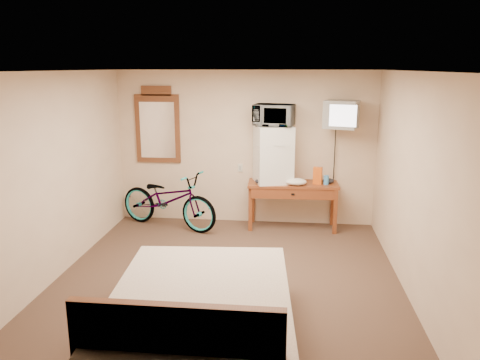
{
  "coord_description": "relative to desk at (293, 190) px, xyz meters",
  "views": [
    {
      "loc": [
        0.71,
        -5.22,
        2.55
      ],
      "look_at": [
        0.08,
        0.74,
        1.09
      ],
      "focal_mm": 35.0,
      "sensor_mm": 36.0,
      "label": 1
    }
  ],
  "objects": [
    {
      "name": "room",
      "position": [
        -0.79,
        -2.0,
        0.61
      ],
      "size": [
        4.6,
        4.64,
        2.5
      ],
      "color": "#4C3626",
      "rests_on": "ground"
    },
    {
      "name": "desk",
      "position": [
        0.0,
        0.0,
        0.0
      ],
      "size": [
        1.43,
        0.58,
        0.75
      ],
      "color": "brown",
      "rests_on": "floor"
    },
    {
      "name": "mini_fridge",
      "position": [
        -0.32,
        0.06,
        0.56
      ],
      "size": [
        0.68,
        0.66,
        0.9
      ],
      "color": "white",
      "rests_on": "desk"
    },
    {
      "name": "microwave",
      "position": [
        -0.32,
        0.06,
        1.18
      ],
      "size": [
        0.67,
        0.52,
        0.33
      ],
      "primitive_type": "imported",
      "rotation": [
        0.0,
        0.0,
        -0.19
      ],
      "color": "white",
      "rests_on": "mini_fridge"
    },
    {
      "name": "snack_bag",
      "position": [
        0.38,
        -0.0,
        0.25
      ],
      "size": [
        0.15,
        0.11,
        0.27
      ],
      "primitive_type": "cube",
      "rotation": [
        0.0,
        0.0,
        -0.24
      ],
      "color": "#D75513",
      "rests_on": "desk"
    },
    {
      "name": "blue_cup",
      "position": [
        0.51,
        -0.01,
        0.19
      ],
      "size": [
        0.08,
        0.08,
        0.14
      ],
      "primitive_type": "cylinder",
      "color": "#3F8ED7",
      "rests_on": "desk"
    },
    {
      "name": "cloth_cream",
      "position": [
        0.04,
        -0.1,
        0.17
      ],
      "size": [
        0.34,
        0.26,
        0.1
      ],
      "primitive_type": "ellipsoid",
      "color": "white",
      "rests_on": "desk"
    },
    {
      "name": "cloth_dark_a",
      "position": [
        -0.47,
        -0.1,
        0.16
      ],
      "size": [
        0.25,
        0.19,
        0.09
      ],
      "primitive_type": "ellipsoid",
      "color": "black",
      "rests_on": "desk"
    },
    {
      "name": "cloth_dark_b",
      "position": [
        0.56,
        0.06,
        0.15
      ],
      "size": [
        0.18,
        0.15,
        0.08
      ],
      "primitive_type": "ellipsoid",
      "color": "black",
      "rests_on": "desk"
    },
    {
      "name": "crt_television",
      "position": [
        0.7,
        0.02,
        1.21
      ],
      "size": [
        0.58,
        0.64,
        0.42
      ],
      "color": "black",
      "rests_on": "room"
    },
    {
      "name": "wall_mirror",
      "position": [
        -2.24,
        0.27,
        0.96
      ],
      "size": [
        0.74,
        0.04,
        1.25
      ],
      "color": "brown",
      "rests_on": "room"
    },
    {
      "name": "bicycle",
      "position": [
        -1.99,
        -0.14,
        -0.17
      ],
      "size": [
        1.88,
        1.21,
        0.93
      ],
      "primitive_type": "imported",
      "rotation": [
        0.0,
        0.0,
        1.21
      ],
      "color": "black",
      "rests_on": "floor"
    },
    {
      "name": "bed",
      "position": [
        -0.86,
        -3.37,
        -0.34
      ],
      "size": [
        1.79,
        2.28,
        0.9
      ],
      "color": "brown",
      "rests_on": "floor"
    }
  ]
}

